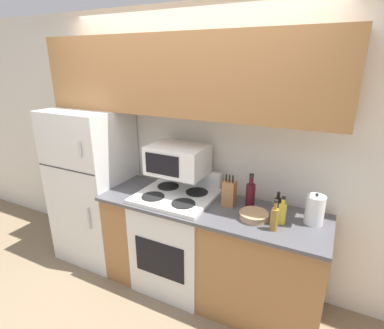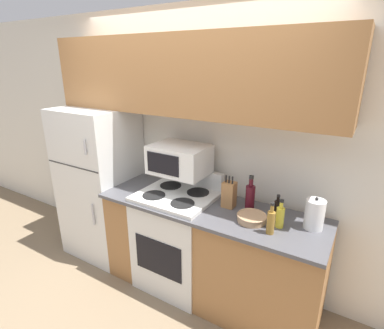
% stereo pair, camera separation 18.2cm
% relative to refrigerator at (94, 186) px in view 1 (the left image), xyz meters
% --- Properties ---
extents(ground_plane, '(12.00, 12.00, 0.00)m').
position_rel_refrigerator_xyz_m(ground_plane, '(0.98, -0.32, -0.81)').
color(ground_plane, '#7F6B51').
extents(wall_back, '(8.00, 0.05, 2.55)m').
position_rel_refrigerator_xyz_m(wall_back, '(0.98, 0.35, 0.46)').
color(wall_back, silver).
rests_on(wall_back, ground_plane).
extents(lower_cabinets, '(1.96, 0.63, 0.91)m').
position_rel_refrigerator_xyz_m(lower_cabinets, '(1.35, -0.03, -0.36)').
color(lower_cabinets, '#9E6B3D').
rests_on(lower_cabinets, ground_plane).
extents(refrigerator, '(0.75, 0.66, 1.63)m').
position_rel_refrigerator_xyz_m(refrigerator, '(0.00, 0.00, 0.00)').
color(refrigerator, silver).
rests_on(refrigerator, ground_plane).
extents(upper_cabinets, '(2.70, 0.35, 0.66)m').
position_rel_refrigerator_xyz_m(upper_cabinets, '(0.98, 0.15, 1.14)').
color(upper_cabinets, '#9E6B3D').
rests_on(upper_cabinets, refrigerator).
extents(stove, '(0.67, 0.61, 1.11)m').
position_rel_refrigerator_xyz_m(stove, '(1.03, -0.04, -0.33)').
color(stove, silver).
rests_on(stove, ground_plane).
extents(microwave, '(0.51, 0.37, 0.26)m').
position_rel_refrigerator_xyz_m(microwave, '(1.00, 0.06, 0.43)').
color(microwave, silver).
rests_on(microwave, stove).
extents(knife_block, '(0.10, 0.10, 0.28)m').
position_rel_refrigerator_xyz_m(knife_block, '(1.50, 0.04, 0.21)').
color(knife_block, '#9E6B3D').
rests_on(knife_block, lower_cabinets).
extents(bowl, '(0.23, 0.23, 0.06)m').
position_rel_refrigerator_xyz_m(bowl, '(1.76, -0.09, 0.13)').
color(bowl, tan).
rests_on(bowl, lower_cabinets).
extents(bottle_soy_sauce, '(0.05, 0.05, 0.18)m').
position_rel_refrigerator_xyz_m(bottle_soy_sauce, '(1.89, 0.10, 0.17)').
color(bottle_soy_sauce, black).
rests_on(bottle_soy_sauce, lower_cabinets).
extents(bottle_wine_red, '(0.08, 0.08, 0.30)m').
position_rel_refrigerator_xyz_m(bottle_wine_red, '(1.67, 0.08, 0.22)').
color(bottle_wine_red, '#470F19').
rests_on(bottle_wine_red, lower_cabinets).
extents(bottle_vinegar, '(0.06, 0.06, 0.24)m').
position_rel_refrigerator_xyz_m(bottle_vinegar, '(1.93, -0.18, 0.19)').
color(bottle_vinegar, olive).
rests_on(bottle_vinegar, lower_cabinets).
extents(bottle_cooking_spray, '(0.06, 0.06, 0.22)m').
position_rel_refrigerator_xyz_m(bottle_cooking_spray, '(1.96, -0.06, 0.18)').
color(bottle_cooking_spray, gold).
rests_on(bottle_cooking_spray, lower_cabinets).
extents(kettle, '(0.14, 0.14, 0.25)m').
position_rel_refrigerator_xyz_m(kettle, '(2.17, 0.05, 0.21)').
color(kettle, white).
rests_on(kettle, lower_cabinets).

